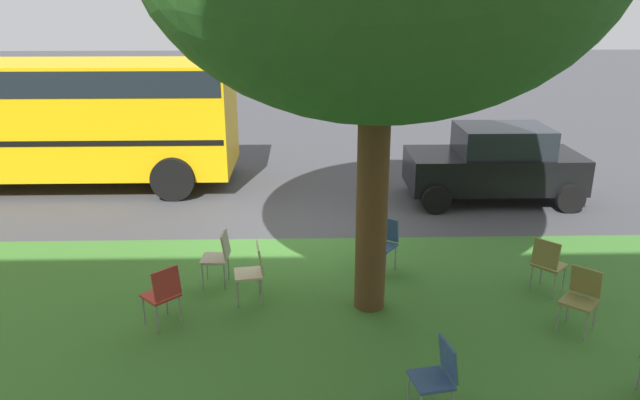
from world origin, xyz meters
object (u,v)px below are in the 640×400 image
(chair_2, at_px, (163,292))
(chair_7, at_px, (219,254))
(chair_0, at_px, (384,240))
(parked_car, at_px, (495,163))
(chair_3, at_px, (438,373))
(chair_1, at_px, (548,262))
(school_bus, at_px, (6,112))
(chair_6, at_px, (582,295))
(chair_4, at_px, (253,269))

(chair_2, distance_m, chair_7, 1.37)
(chair_0, height_order, parked_car, parked_car)
(chair_2, height_order, chair_3, same)
(chair_2, xyz_separation_m, parked_car, (-6.08, -5.20, 0.32))
(chair_0, bearing_deg, chair_7, 10.45)
(chair_1, relative_size, chair_7, 1.00)
(chair_3, distance_m, school_bus, 11.96)
(chair_1, height_order, parked_car, parked_car)
(chair_3, xyz_separation_m, chair_7, (2.72, -3.14, 0.00))
(chair_7, bearing_deg, chair_3, 130.86)
(chair_1, xyz_separation_m, chair_3, (2.25, 2.73, 0.00))
(chair_3, xyz_separation_m, chair_6, (-2.29, -1.68, 0.00))
(chair_7, xyz_separation_m, parked_car, (-5.49, -3.97, 0.32))
(chair_0, height_order, chair_4, same)
(chair_3, bearing_deg, school_bus, -45.90)
(chair_0, relative_size, school_bus, 0.08)
(chair_4, bearing_deg, chair_1, -178.47)
(parked_car, bearing_deg, chair_7, 35.88)
(parked_car, bearing_deg, chair_1, 83.25)
(chair_3, bearing_deg, chair_0, -88.27)
(chair_1, xyz_separation_m, parked_car, (-0.52, -4.39, 0.32))
(chair_7, relative_size, school_bus, 0.08)
(chair_6, height_order, parked_car, parked_car)
(chair_3, bearing_deg, chair_7, -49.14)
(chair_7, bearing_deg, chair_4, 136.36)
(chair_4, xyz_separation_m, parked_car, (-4.92, -4.51, 0.32))
(parked_car, relative_size, school_bus, 0.36)
(school_bus, bearing_deg, parked_car, 172.61)
(chair_0, relative_size, chair_6, 1.00)
(chair_0, relative_size, chair_4, 1.00)
(chair_1, distance_m, chair_7, 4.99)
(chair_6, distance_m, chair_7, 5.22)
(chair_3, relative_size, parked_car, 0.24)
(chair_6, relative_size, chair_7, 1.00)
(chair_2, xyz_separation_m, chair_4, (-1.15, -0.69, 0.00))
(chair_1, height_order, chair_6, same)
(chair_3, xyz_separation_m, parked_car, (-2.77, -7.11, 0.32))
(chair_4, relative_size, chair_7, 1.00)
(chair_7, bearing_deg, parked_car, -144.12)
(chair_2, distance_m, chair_4, 1.35)
(chair_3, relative_size, chair_7, 1.00)
(chair_6, height_order, chair_7, same)
(chair_6, height_order, school_bus, school_bus)
(school_bus, bearing_deg, chair_1, 151.07)
(chair_7, bearing_deg, chair_6, 163.66)
(chair_1, bearing_deg, parked_car, -96.75)
(chair_2, height_order, school_bus, school_bus)
(chair_6, relative_size, parked_car, 0.24)
(chair_0, bearing_deg, parked_car, -129.51)
(chair_2, bearing_deg, school_bus, -53.15)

